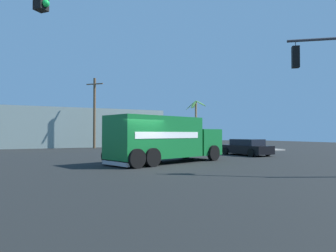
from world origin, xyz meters
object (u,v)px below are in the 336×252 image
(palm_tree_far, at_px, (196,116))
(utility_pole, at_px, (94,112))
(sedan_black, at_px, (246,148))
(vending_machine_red, at_px, (204,139))
(delivery_truck, at_px, (164,139))

(palm_tree_far, distance_m, utility_pole, 12.19)
(sedan_black, height_order, vending_machine_red, vending_machine_red)
(delivery_truck, relative_size, utility_pole, 0.97)
(palm_tree_far, bearing_deg, sedan_black, -101.13)
(sedan_black, bearing_deg, vending_machine_red, 74.82)
(utility_pole, bearing_deg, palm_tree_far, -24.90)
(sedan_black, distance_m, utility_pole, 19.33)
(delivery_truck, xyz_separation_m, sedan_black, (8.57, 2.69, -0.82))
(vending_machine_red, bearing_deg, delivery_truck, -130.39)
(palm_tree_far, xyz_separation_m, utility_pole, (-11.05, 5.13, 0.52))
(delivery_truck, distance_m, utility_pole, 19.73)
(delivery_truck, height_order, sedan_black, delivery_truck)
(delivery_truck, xyz_separation_m, vending_machine_red, (11.51, 13.53, -0.38))
(delivery_truck, relative_size, palm_tree_far, 1.45)
(sedan_black, bearing_deg, utility_pole, 117.47)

